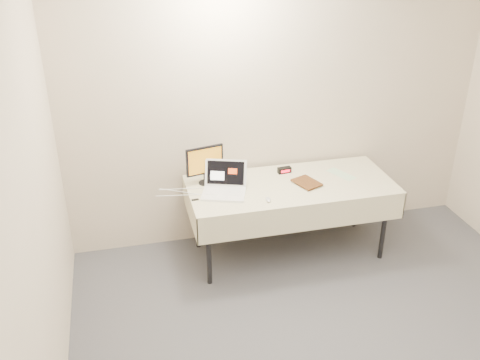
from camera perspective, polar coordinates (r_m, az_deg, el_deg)
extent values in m
cube|color=beige|center=(5.00, 4.08, 8.19)|extent=(4.00, 0.10, 2.70)
cylinder|color=black|center=(4.62, -3.36, -7.48)|extent=(0.04, 0.04, 0.69)
cylinder|color=black|center=(5.11, 15.10, -4.79)|extent=(0.04, 0.04, 0.69)
cylinder|color=black|center=(5.11, -4.58, -3.84)|extent=(0.04, 0.04, 0.69)
cylinder|color=black|center=(5.56, 12.34, -1.73)|extent=(0.04, 0.04, 0.69)
cube|color=gray|center=(4.85, 5.43, -0.69)|extent=(1.80, 0.75, 0.04)
cube|color=beige|center=(4.84, 5.45, -0.44)|extent=(1.86, 0.81, 0.01)
cube|color=beige|center=(4.58, 6.97, -4.11)|extent=(1.86, 0.01, 0.25)
cube|color=beige|center=(5.24, 4.00, 0.26)|extent=(1.86, 0.01, 0.25)
cube|color=beige|center=(4.71, -5.37, -3.05)|extent=(0.01, 0.81, 0.25)
cube|color=beige|center=(5.25, 15.00, -0.59)|extent=(0.01, 0.81, 0.25)
cube|color=white|center=(4.63, -1.75, -1.51)|extent=(0.43, 0.36, 0.02)
cube|color=white|center=(4.72, -1.53, 0.78)|extent=(0.38, 0.21, 0.23)
cube|color=black|center=(4.72, -1.53, 0.78)|extent=(0.33, 0.17, 0.20)
cylinder|color=black|center=(4.84, -3.71, -0.29)|extent=(0.14, 0.14, 0.01)
cube|color=black|center=(4.81, -3.73, 0.22)|extent=(0.03, 0.02, 0.09)
cube|color=black|center=(4.74, -3.79, 2.10)|extent=(0.34, 0.09, 0.26)
cube|color=#C67F17|center=(4.74, -3.79, 2.10)|extent=(0.31, 0.07, 0.23)
imported|color=brown|center=(4.74, 6.38, 0.60)|extent=(0.18, 0.09, 0.25)
cube|color=black|center=(5.03, 4.75, 1.06)|extent=(0.13, 0.07, 0.05)
cube|color=#FF0C23|center=(5.01, 4.88, 0.94)|extent=(0.09, 0.01, 0.02)
ellipsoid|color=silver|center=(4.54, 3.01, -2.09)|extent=(0.05, 0.09, 0.02)
cube|color=#C3ECBC|center=(5.08, 10.75, 0.62)|extent=(0.22, 0.31, 0.00)
cube|color=black|center=(4.56, -4.80, -2.11)|extent=(0.06, 0.02, 0.01)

